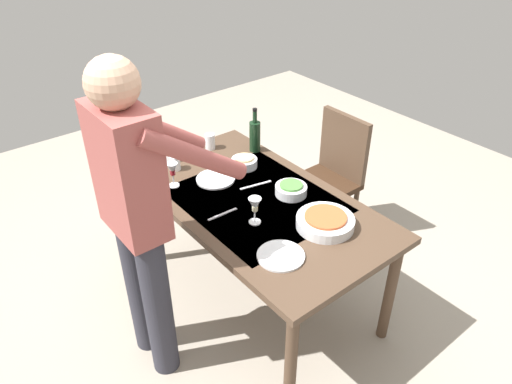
% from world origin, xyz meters
% --- Properties ---
extents(ground_plane, '(6.00, 6.00, 0.00)m').
position_xyz_m(ground_plane, '(0.00, 0.00, 0.00)').
color(ground_plane, '#9E9384').
extents(dining_table, '(1.57, 0.87, 0.73)m').
position_xyz_m(dining_table, '(0.00, 0.00, 0.66)').
color(dining_table, '#4C3828').
rests_on(dining_table, ground_plane).
extents(chair_near, '(0.40, 0.40, 0.91)m').
position_xyz_m(chair_near, '(0.18, -0.82, 0.53)').
color(chair_near, '#352114').
rests_on(chair_near, ground_plane).
extents(person_server, '(0.42, 0.61, 1.69)m').
position_xyz_m(person_server, '(-0.01, 0.70, 0.96)').
color(person_server, '#2D2D38').
rests_on(person_server, ground_plane).
extents(wine_bottle, '(0.07, 0.07, 0.30)m').
position_xyz_m(wine_bottle, '(0.45, -0.35, 0.84)').
color(wine_bottle, black).
rests_on(wine_bottle, dining_table).
extents(wine_glass_left, '(0.07, 0.07, 0.15)m').
position_xyz_m(wine_glass_left, '(0.41, 0.28, 0.83)').
color(wine_glass_left, white).
rests_on(wine_glass_left, dining_table).
extents(wine_glass_right, '(0.07, 0.07, 0.15)m').
position_xyz_m(wine_glass_right, '(-0.16, 0.14, 0.83)').
color(wine_glass_right, white).
rests_on(wine_glass_right, dining_table).
extents(water_cup_near_left, '(0.07, 0.07, 0.10)m').
position_xyz_m(water_cup_near_left, '(0.66, -0.14, 0.78)').
color(water_cup_near_left, silver).
rests_on(water_cup_near_left, dining_table).
extents(water_cup_near_right, '(0.07, 0.07, 0.09)m').
position_xyz_m(water_cup_near_right, '(0.57, 0.18, 0.77)').
color(water_cup_near_right, silver).
rests_on(water_cup_near_right, dining_table).
extents(water_cup_far_left, '(0.08, 0.08, 0.11)m').
position_xyz_m(water_cup_far_left, '(0.68, 0.14, 0.78)').
color(water_cup_far_left, silver).
rests_on(water_cup_far_left, dining_table).
extents(serving_bowl_pasta, '(0.30, 0.30, 0.07)m').
position_xyz_m(serving_bowl_pasta, '(-0.42, -0.12, 0.76)').
color(serving_bowl_pasta, silver).
rests_on(serving_bowl_pasta, dining_table).
extents(side_bowl_salad, '(0.18, 0.18, 0.07)m').
position_xyz_m(side_bowl_salad, '(-0.08, -0.19, 0.76)').
color(side_bowl_salad, silver).
rests_on(side_bowl_salad, dining_table).
extents(side_bowl_bread, '(0.16, 0.16, 0.07)m').
position_xyz_m(side_bowl_bread, '(0.33, -0.17, 0.76)').
color(side_bowl_bread, silver).
rests_on(side_bowl_bread, dining_table).
extents(dinner_plate_near, '(0.23, 0.23, 0.01)m').
position_xyz_m(dinner_plate_near, '(-0.45, 0.21, 0.74)').
color(dinner_plate_near, silver).
rests_on(dinner_plate_near, dining_table).
extents(dinner_plate_far, '(0.23, 0.23, 0.01)m').
position_xyz_m(dinner_plate_far, '(0.31, 0.06, 0.74)').
color(dinner_plate_far, silver).
rests_on(dinner_plate_far, dining_table).
extents(table_knife, '(0.06, 0.20, 0.00)m').
position_xyz_m(table_knife, '(0.11, -0.09, 0.73)').
color(table_knife, silver).
rests_on(table_knife, dining_table).
extents(table_fork, '(0.02, 0.18, 0.00)m').
position_xyz_m(table_fork, '(-0.00, 0.23, 0.73)').
color(table_fork, silver).
rests_on(table_fork, dining_table).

